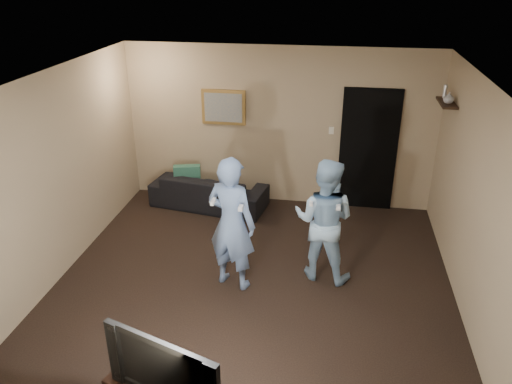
% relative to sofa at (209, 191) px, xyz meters
% --- Properties ---
extents(ground, '(5.00, 5.00, 0.00)m').
position_rel_sofa_xyz_m(ground, '(1.10, -2.08, -0.28)').
color(ground, black).
rests_on(ground, ground).
extents(ceiling, '(5.00, 5.00, 0.04)m').
position_rel_sofa_xyz_m(ceiling, '(1.10, -2.08, 2.32)').
color(ceiling, silver).
rests_on(ceiling, wall_back).
extents(wall_back, '(5.00, 0.04, 2.60)m').
position_rel_sofa_xyz_m(wall_back, '(1.10, 0.42, 1.02)').
color(wall_back, tan).
rests_on(wall_back, ground).
extents(wall_front, '(5.00, 0.04, 2.60)m').
position_rel_sofa_xyz_m(wall_front, '(1.10, -4.58, 1.02)').
color(wall_front, tan).
rests_on(wall_front, ground).
extents(wall_left, '(0.04, 5.00, 2.60)m').
position_rel_sofa_xyz_m(wall_left, '(-1.40, -2.08, 1.02)').
color(wall_left, tan).
rests_on(wall_left, ground).
extents(wall_right, '(0.04, 5.00, 2.60)m').
position_rel_sofa_xyz_m(wall_right, '(3.60, -2.08, 1.02)').
color(wall_right, tan).
rests_on(wall_right, ground).
extents(sofa, '(1.99, 1.03, 0.55)m').
position_rel_sofa_xyz_m(sofa, '(0.00, 0.00, 0.00)').
color(sofa, black).
rests_on(sofa, ground).
extents(throw_pillow, '(0.46, 0.24, 0.44)m').
position_rel_sofa_xyz_m(throw_pillow, '(-0.36, 0.00, 0.20)').
color(throw_pillow, '#1A5040').
rests_on(throw_pillow, sofa).
extents(painting_frame, '(0.72, 0.05, 0.57)m').
position_rel_sofa_xyz_m(painting_frame, '(0.20, 0.39, 1.32)').
color(painting_frame, olive).
rests_on(painting_frame, wall_back).
extents(painting_canvas, '(0.62, 0.01, 0.47)m').
position_rel_sofa_xyz_m(painting_canvas, '(0.20, 0.37, 1.32)').
color(painting_canvas, slate).
rests_on(painting_canvas, painting_frame).
extents(doorway, '(0.90, 0.06, 2.00)m').
position_rel_sofa_xyz_m(doorway, '(2.55, 0.39, 0.72)').
color(doorway, black).
rests_on(doorway, ground).
extents(light_switch, '(0.08, 0.02, 0.12)m').
position_rel_sofa_xyz_m(light_switch, '(1.95, 0.39, 1.02)').
color(light_switch, silver).
rests_on(light_switch, wall_back).
extents(wall_shelf, '(0.20, 0.60, 0.03)m').
position_rel_sofa_xyz_m(wall_shelf, '(3.49, -0.28, 1.71)').
color(wall_shelf, black).
rests_on(wall_shelf, wall_right).
extents(shelf_vase, '(0.18, 0.18, 0.15)m').
position_rel_sofa_xyz_m(shelf_vase, '(3.49, -0.36, 1.80)').
color(shelf_vase, '#A0A1A5').
rests_on(shelf_vase, wall_shelf).
extents(shelf_figurine, '(0.06, 0.06, 0.18)m').
position_rel_sofa_xyz_m(shelf_figurine, '(3.49, -0.05, 1.82)').
color(shelf_figurine, silver).
rests_on(shelf_figurine, wall_shelf).
extents(television, '(1.08, 0.49, 0.63)m').
position_rel_sofa_xyz_m(television, '(0.80, -4.38, 0.51)').
color(television, black).
rests_on(television, tv_console).
extents(wii_player_left, '(0.73, 0.59, 1.72)m').
position_rel_sofa_xyz_m(wii_player_left, '(0.84, -2.12, 0.59)').
color(wii_player_left, '#6F8DC1').
rests_on(wii_player_left, ground).
extents(wii_player_right, '(0.90, 0.77, 1.62)m').
position_rel_sofa_xyz_m(wii_player_right, '(1.94, -1.75, 0.53)').
color(wii_player_right, '#9CC2E3').
rests_on(wii_player_right, ground).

